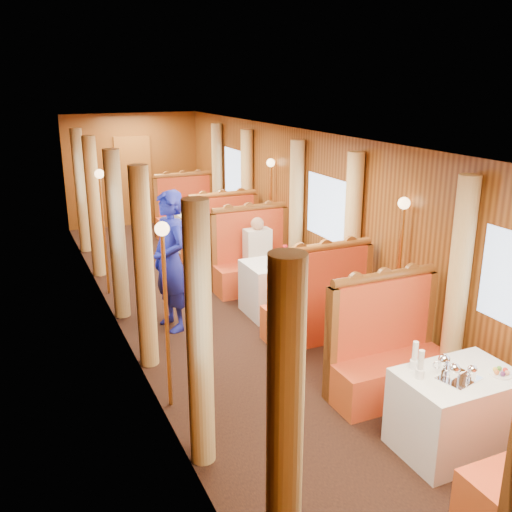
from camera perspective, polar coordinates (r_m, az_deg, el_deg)
floor at (r=8.03m, az=-2.29°, el=-6.36°), size 3.00×12.00×0.01m
ceiling at (r=7.39m, az=-2.52°, el=11.68°), size 3.00×12.00×0.01m
wall_far at (r=13.26m, az=-12.17°, el=8.42°), size 3.00×0.01×2.50m
wall_left at (r=7.22m, az=-13.53°, el=0.95°), size 0.01×12.00×2.50m
wall_right at (r=8.26m, az=7.32°, el=3.37°), size 0.01×12.00×2.50m
doorway_far at (r=13.27m, az=-12.08°, el=7.34°), size 0.80×0.04×2.00m
table_near at (r=5.59m, az=19.37°, el=-14.48°), size 1.05×0.72×0.75m
banquette_near_aft at (r=6.22m, az=13.01°, el=-9.93°), size 1.30×0.55×1.34m
table_mid at (r=8.17m, az=2.57°, el=-3.09°), size 1.05×0.72×0.75m
banquette_mid_fwd at (r=7.33m, az=6.14°, el=-5.26°), size 1.30×0.55×1.34m
banquette_mid_aft at (r=9.02m, az=-0.30°, el=-0.74°), size 1.30×0.55×1.34m
table_far at (r=11.26m, az=-5.42°, el=2.62°), size 1.05×0.72×0.75m
banquette_far_fwd at (r=10.33m, az=-3.60°, el=1.58°), size 1.30×0.55×1.34m
banquette_far_aft at (r=12.19m, az=-6.97°, el=3.95°), size 1.30×0.55×1.34m
tea_tray at (r=5.32m, az=19.60°, el=-11.47°), size 0.39×0.33×0.01m
teapot_left at (r=5.23m, az=19.16°, el=-11.19°), size 0.20×0.18×0.13m
teapot_right at (r=5.30m, az=20.75°, el=-11.09°), size 0.16×0.14×0.11m
teapot_back at (r=5.33m, az=18.23°, el=-10.47°), size 0.22×0.19×0.14m
fruit_plate at (r=5.52m, az=23.28°, el=-10.69°), size 0.20×0.20×0.05m
cup_inboard at (r=5.19m, az=16.12°, el=-10.63°), size 0.08×0.08×0.26m
cup_outboard at (r=5.33m, az=15.58°, el=-9.80°), size 0.08×0.08×0.26m
rose_vase_mid at (r=8.00m, az=2.92°, el=0.62°), size 0.06×0.06×0.36m
rose_vase_far at (r=11.10m, az=-5.43°, el=5.34°), size 0.06×0.06×0.36m
window_left_near at (r=3.97m, az=-3.60°, el=-9.33°), size 0.01×1.20×0.90m
curtain_left_near_a at (r=3.54m, az=2.87°, el=-18.23°), size 0.22×0.22×2.35m
curtain_left_near_b at (r=4.79m, az=-5.67°, el=-8.17°), size 0.22×0.22×2.35m
curtain_right_near_b at (r=6.15m, az=19.51°, el=-3.20°), size 0.22×0.22×2.35m
window_left_mid at (r=7.17m, az=-13.52°, el=2.50°), size 0.01×1.20×0.90m
curtain_left_mid_a at (r=6.53m, az=-11.13°, el=-1.32°), size 0.22×0.22×2.35m
curtain_left_mid_b at (r=8.00m, az=-13.73°, el=1.98°), size 0.22×0.22×2.35m
window_right_mid at (r=8.21m, az=7.28°, el=4.71°), size 0.01×1.20×0.90m
curtain_right_mid_a at (r=7.59m, az=9.56°, el=1.41°), size 0.22×0.22×2.35m
curtain_right_mid_b at (r=8.88m, az=4.03°, el=3.96°), size 0.22×0.22×2.35m
window_left_far at (r=10.56m, az=-17.22°, el=6.90°), size 0.01×1.20×0.90m
curtain_left_far_a at (r=9.86m, az=-15.87°, el=4.69°), size 0.22×0.22×2.35m
curtain_left_far_b at (r=11.38m, az=-17.09°, el=6.22°), size 0.22×0.22×2.35m
window_right_far at (r=11.29m, az=-2.01°, el=8.31°), size 0.01×1.20×0.90m
curtain_right_far_a at (r=10.59m, az=-0.92°, el=6.19°), size 0.22×0.22×2.35m
curtain_right_far_b at (r=12.02m, az=-3.87°, el=7.50°), size 0.22×0.22×2.35m
sconce_left_fore at (r=5.56m, az=-9.13°, el=-2.25°), size 0.14×0.14×1.95m
sconce_right_fore at (r=6.79m, az=14.27°, el=1.05°), size 0.14×0.14×1.95m
sconce_left_aft at (r=8.88m, az=-15.14°, el=4.77°), size 0.14×0.14×1.95m
sconce_right_aft at (r=9.69m, az=1.46°, el=6.40°), size 0.14×0.14×1.95m
steward at (r=7.54m, az=-8.55°, el=-0.53°), size 0.57×0.75×1.88m
passenger at (r=8.75m, az=0.23°, el=0.86°), size 0.40×0.44×0.76m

